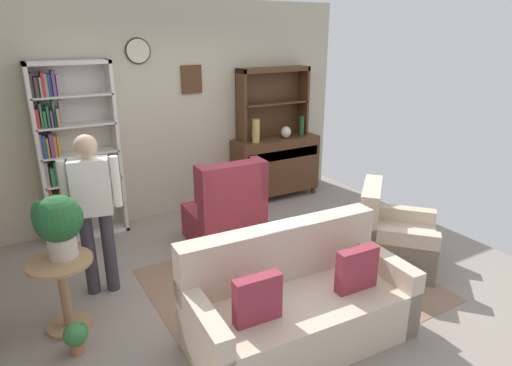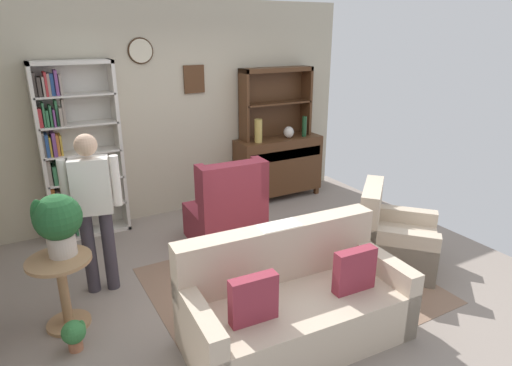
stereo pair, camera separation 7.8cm
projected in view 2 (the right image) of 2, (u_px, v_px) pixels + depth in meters
The scene contains 16 objects.
ground_plane at pixel (257, 277), 4.54m from camera, with size 5.40×4.60×0.02m, color gray.
wall_back at pixel (178, 110), 5.82m from camera, with size 5.00×0.09×2.80m.
area_rug at pixel (289, 285), 4.38m from camera, with size 2.58×2.16×0.01m, color #846651.
bookshelf at pixel (74, 154), 5.15m from camera, with size 0.90×0.30×2.10m.
sideboard at pixel (278, 165), 6.55m from camera, with size 1.30×0.45×0.92m.
sideboard_hutch at pixel (275, 93), 6.30m from camera, with size 1.10×0.26×1.00m.
vase_tall at pixel (258, 131), 6.12m from camera, with size 0.11×0.11×0.33m, color tan.
vase_round at pixel (289, 132), 6.39m from camera, with size 0.15×0.15×0.17m, color beige.
bottle_wine at pixel (304, 126), 6.47m from camera, with size 0.07×0.07×0.30m, color #194223.
couch_floral at pixel (294, 304), 3.55m from camera, with size 1.84×0.95×0.90m.
armchair_floral at pixel (393, 241), 4.67m from camera, with size 1.08×1.08×0.88m.
wingback_chair at pixel (227, 214), 5.12m from camera, with size 0.82×0.84×1.05m.
plant_stand at pixel (63, 285), 3.67m from camera, with size 0.52×0.52×0.64m.
potted_plant_large at pixel (57, 221), 3.55m from camera, with size 0.38×0.38×0.53m.
potted_plant_small at pixel (74, 334), 3.45m from camera, with size 0.19×0.19×0.26m.
person_reading at pixel (93, 203), 4.03m from camera, with size 0.52×0.27×1.56m.
Camera 2 is at (-1.95, -3.45, 2.41)m, focal length 30.71 mm.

